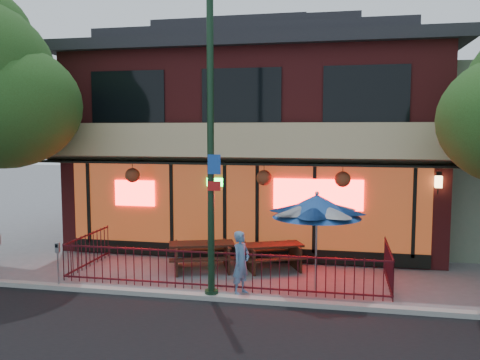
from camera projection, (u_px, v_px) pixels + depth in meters
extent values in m
plane|color=gray|center=(216.00, 293.00, 12.44)|extent=(80.00, 80.00, 0.00)
cube|color=#999993|center=(210.00, 297.00, 11.94)|extent=(80.00, 0.25, 0.12)
cube|color=maroon|center=(262.00, 149.00, 19.13)|extent=(12.00, 8.00, 6.50)
cube|color=#59230F|center=(241.00, 207.00, 15.37)|extent=(11.00, 0.06, 2.60)
cube|color=#FF0C0C|center=(318.00, 195.00, 14.80)|extent=(2.60, 0.04, 0.90)
cube|color=#FF0C0C|center=(135.00, 193.00, 15.94)|extent=(1.30, 0.04, 0.80)
cube|color=tan|center=(238.00, 145.00, 14.72)|extent=(12.20, 1.33, 1.26)
cube|color=black|center=(128.00, 97.00, 15.76)|extent=(2.40, 0.06, 1.60)
cube|color=black|center=(241.00, 95.00, 15.04)|extent=(2.40, 0.06, 1.60)
cube|color=black|center=(366.00, 94.00, 14.33)|extent=(2.40, 0.06, 1.60)
cube|color=black|center=(241.00, 252.00, 15.48)|extent=(11.00, 0.12, 0.40)
cube|color=#FFC672|center=(438.00, 182.00, 14.02)|extent=(0.18, 0.18, 0.32)
cube|color=#420E16|center=(217.00, 253.00, 12.54)|extent=(8.40, 0.04, 0.04)
cube|color=#420E16|center=(218.00, 286.00, 12.62)|extent=(8.40, 0.04, 0.04)
cube|color=#420E16|center=(87.00, 235.00, 14.64)|extent=(0.04, 2.60, 0.04)
cube|color=#420E16|center=(389.00, 249.00, 12.97)|extent=(0.04, 2.60, 0.04)
cylinder|color=#420E16|center=(218.00, 271.00, 12.58)|extent=(0.02, 0.02, 1.00)
cylinder|color=black|center=(211.00, 151.00, 11.70)|extent=(0.16, 0.16, 7.00)
cylinder|color=black|center=(211.00, 294.00, 12.04)|extent=(0.32, 0.32, 0.20)
cube|color=#194CB2|center=(214.00, 164.00, 11.56)|extent=(0.30, 0.02, 0.45)
cube|color=red|center=(214.00, 186.00, 11.61)|extent=(0.30, 0.02, 0.22)
cube|color=#391E14|center=(177.00, 258.00, 14.35)|extent=(0.49, 1.27, 0.75)
cube|color=#391E14|center=(227.00, 256.00, 14.53)|extent=(0.49, 1.27, 0.75)
cube|color=#391E14|center=(202.00, 244.00, 14.40)|extent=(1.98, 1.32, 0.06)
cube|color=#391E14|center=(203.00, 259.00, 13.88)|extent=(1.82, 0.87, 0.05)
cube|color=#391E14|center=(201.00, 250.00, 14.99)|extent=(1.82, 0.87, 0.05)
cube|color=#3A2114|center=(249.00, 258.00, 14.39)|extent=(0.56, 1.15, 0.70)
cube|color=#3A2114|center=(294.00, 256.00, 14.68)|extent=(0.56, 1.15, 0.70)
cube|color=#3A2114|center=(272.00, 245.00, 14.50)|extent=(1.86, 1.35, 0.06)
cube|color=#3A2114|center=(277.00, 259.00, 14.02)|extent=(1.67, 0.94, 0.05)
cube|color=#3A2114|center=(267.00, 250.00, 15.03)|extent=(1.67, 0.94, 0.05)
cylinder|color=gray|center=(316.00, 245.00, 12.53)|extent=(0.05, 0.05, 2.28)
cone|color=navy|center=(317.00, 206.00, 12.43)|extent=(2.18, 2.18, 0.57)
sphere|color=gray|center=(317.00, 193.00, 12.40)|extent=(0.10, 0.10, 0.10)
imported|color=#557EAB|center=(241.00, 263.00, 12.32)|extent=(0.56, 0.66, 1.54)
cylinder|color=#94979D|center=(58.00, 270.00, 12.70)|extent=(0.04, 0.04, 0.95)
cube|color=#94979D|center=(57.00, 248.00, 12.65)|extent=(0.12, 0.10, 0.24)
cube|color=black|center=(56.00, 246.00, 12.60)|extent=(0.07, 0.02, 0.09)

